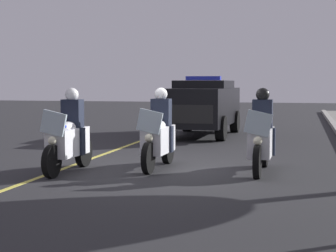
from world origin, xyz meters
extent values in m
plane|color=#28282B|center=(0.00, 0.00, 0.00)|extent=(80.00, 80.00, 0.00)
cube|color=#E0D14C|center=(0.00, -2.12, 0.00)|extent=(48.00, 0.12, 0.01)
cylinder|color=black|center=(1.56, -1.86, 0.32)|extent=(0.64, 0.13, 0.64)
cylinder|color=black|center=(0.06, -1.82, 0.32)|extent=(0.64, 0.15, 0.64)
cube|color=white|center=(0.83, -1.84, 0.62)|extent=(1.21, 0.46, 0.56)
ellipsoid|color=white|center=(0.88, -1.84, 0.92)|extent=(0.57, 0.33, 0.24)
cube|color=silver|center=(1.46, -1.85, 1.05)|extent=(0.07, 0.56, 0.53)
sphere|color=#F9F4CC|center=(1.52, -1.85, 0.72)|extent=(0.17, 0.17, 0.17)
sphere|color=red|center=(1.32, -2.01, 0.98)|extent=(0.09, 0.09, 0.09)
sphere|color=#1933F2|center=(1.33, -1.69, 0.98)|extent=(0.09, 0.09, 0.09)
cube|color=black|center=(0.60, -1.84, 1.18)|extent=(0.29, 0.41, 0.60)
cube|color=black|center=(0.66, -1.64, 0.62)|extent=(0.18, 0.14, 0.56)
cube|color=black|center=(0.65, -2.04, 0.62)|extent=(0.18, 0.14, 0.56)
sphere|color=white|center=(0.62, -1.84, 1.58)|extent=(0.28, 0.28, 0.28)
cylinder|color=black|center=(0.67, -0.19, 0.32)|extent=(0.64, 0.13, 0.64)
cylinder|color=black|center=(-0.83, -0.16, 0.32)|extent=(0.64, 0.15, 0.64)
cube|color=white|center=(-0.06, -0.17, 0.62)|extent=(1.21, 0.46, 0.56)
ellipsoid|color=white|center=(-0.01, -0.17, 0.92)|extent=(0.57, 0.33, 0.24)
cube|color=silver|center=(0.57, -0.18, 1.05)|extent=(0.07, 0.56, 0.53)
sphere|color=#F9F4CC|center=(0.63, -0.19, 0.72)|extent=(0.17, 0.17, 0.17)
sphere|color=red|center=(0.43, -0.34, 0.98)|extent=(0.09, 0.09, 0.09)
sphere|color=#1933F2|center=(0.44, -0.02, 0.98)|extent=(0.09, 0.09, 0.09)
cube|color=black|center=(-0.29, -0.17, 1.18)|extent=(0.29, 0.41, 0.60)
cube|color=black|center=(-0.23, 0.03, 0.62)|extent=(0.18, 0.14, 0.56)
cube|color=black|center=(-0.24, -0.37, 0.62)|extent=(0.18, 0.14, 0.56)
sphere|color=white|center=(-0.27, -0.17, 1.58)|extent=(0.28, 0.28, 0.28)
cylinder|color=black|center=(0.67, 1.97, 0.32)|extent=(0.64, 0.13, 0.64)
cylinder|color=black|center=(-0.83, 2.00, 0.32)|extent=(0.64, 0.15, 0.64)
cube|color=white|center=(-0.06, 1.99, 0.62)|extent=(1.21, 0.46, 0.56)
ellipsoid|color=white|center=(-0.01, 1.98, 0.92)|extent=(0.57, 0.33, 0.24)
cube|color=silver|center=(0.57, 1.97, 1.05)|extent=(0.07, 0.56, 0.53)
sphere|color=#F9F4CC|center=(0.63, 1.97, 0.72)|extent=(0.17, 0.17, 0.17)
sphere|color=red|center=(0.44, 1.82, 0.98)|extent=(0.09, 0.09, 0.09)
sphere|color=#1933F2|center=(0.44, 2.14, 0.98)|extent=(0.09, 0.09, 0.09)
cube|color=black|center=(-0.29, 1.99, 1.18)|extent=(0.29, 0.41, 0.60)
cube|color=black|center=(-0.23, 2.19, 0.62)|extent=(0.18, 0.14, 0.56)
cube|color=black|center=(-0.23, 1.79, 0.62)|extent=(0.18, 0.14, 0.56)
sphere|color=black|center=(-0.27, 1.99, 1.58)|extent=(0.28, 0.28, 0.28)
cube|color=black|center=(-7.46, -0.54, 1.02)|extent=(4.94, 2.00, 1.24)
cube|color=black|center=(-7.76, -0.54, 1.72)|extent=(2.44, 1.80, 0.36)
cube|color=#2633D8|center=(-7.56, -0.54, 1.98)|extent=(0.30, 1.21, 0.14)
cube|color=black|center=(-5.06, -0.59, 0.88)|extent=(0.15, 1.62, 0.56)
cylinder|color=black|center=(-5.89, 0.32, 0.40)|extent=(0.81, 0.30, 0.80)
cylinder|color=black|center=(-5.93, -1.48, 0.40)|extent=(0.81, 0.30, 0.80)
cylinder|color=black|center=(-8.99, 0.39, 0.40)|extent=(0.81, 0.30, 0.80)
cylinder|color=black|center=(-9.03, -1.41, 0.40)|extent=(0.81, 0.30, 0.80)
camera|label=1|loc=(11.06, 2.77, 1.82)|focal=58.33mm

